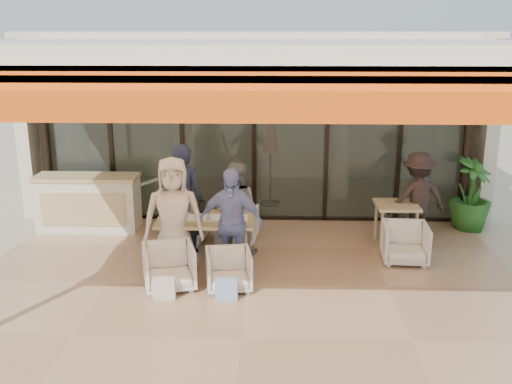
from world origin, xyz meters
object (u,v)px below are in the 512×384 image
chair_near_right (229,268)px  potted_palm (471,194)px  diner_grey (235,208)px  side_chair (405,241)px  chair_far_left (189,225)px  diner_navy (183,199)px  standing_woman (417,198)px  diner_cream (174,217)px  dining_table (206,221)px  chair_near_left (169,265)px  side_table (396,210)px  host_counter (88,203)px  diner_periwinkle (231,223)px  chair_far_right (237,223)px

chair_near_right → potted_palm: potted_palm is taller
diner_grey → side_chair: 2.74m
chair_near_right → diner_grey: size_ratio=0.42×
chair_far_left → potted_palm: 5.13m
diner_navy → standing_woman: 3.96m
diner_cream → standing_woman: diner_cream is taller
dining_table → chair_near_left: 1.09m
chair_near_left → side_table: size_ratio=0.95×
dining_table → side_chair: dining_table is taller
chair_near_right → diner_navy: 1.74m
diner_grey → diner_cream: bearing=53.9°
chair_near_right → diner_cream: diner_cream is taller
diner_navy → diner_cream: (0.00, -0.90, -0.01)m
chair_near_right → side_chair: side_chair is taller
host_counter → potted_palm: 6.96m
diner_grey → diner_periwinkle: diner_periwinkle is taller
standing_woman → chair_near_left: bearing=15.2°
chair_far_right → potted_palm: 4.30m
host_counter → dining_table: (2.31, -1.45, 0.16)m
chair_near_left → side_chair: bearing=0.3°
chair_far_right → diner_grey: 0.65m
diner_grey → chair_far_left: bearing=-23.8°
dining_table → chair_near_right: bearing=-66.0°
chair_near_right → diner_periwinkle: diner_periwinkle is taller
diner_navy → chair_far_right: bearing=-141.3°
host_counter → diner_navy: bearing=-27.9°
side_chair → side_table: bearing=94.1°
diner_periwinkle → standing_woman: (3.07, 1.50, -0.03)m
diner_periwinkle → standing_woman: bearing=35.5°
diner_periwinkle → diner_cream: bearing=-170.6°
host_counter → side_chair: bearing=-13.9°
dining_table → diner_navy: diner_navy is taller
chair_far_left → diner_grey: 1.08m
chair_far_left → side_chair: side_chair is taller
dining_table → chair_far_left: size_ratio=2.48×
chair_far_right → diner_navy: 1.13m
chair_near_left → potted_palm: 5.74m
diner_cream → potted_palm: size_ratio=1.33×
chair_near_right → diner_navy: diner_navy is taller
chair_near_left → diner_navy: bearing=73.5°
chair_far_left → chair_near_right: bearing=125.6°
diner_periwinkle → dining_table: bearing=142.4°
host_counter → chair_near_left: bearing=-51.7°
diner_grey → host_counter: bearing=-13.2°
host_counter → side_table: host_counter is taller
chair_far_right → chair_near_left: (-0.84, -1.90, 0.01)m
standing_woman → potted_palm: size_ratio=1.17×
diner_cream → host_counter: bearing=127.4°
chair_near_right → side_chair: bearing=12.5°
side_table → chair_far_left: bearing=178.6°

